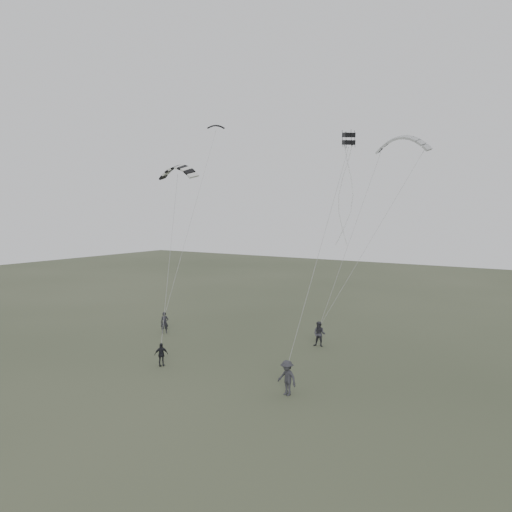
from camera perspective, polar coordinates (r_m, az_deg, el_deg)
The scene contains 9 objects.
ground at distance 32.62m, azimuth -5.94°, elevation -12.68°, with size 140.00×140.00×0.00m, color #38402B.
flyer_left at distance 41.82m, azimuth -10.41°, elevation -7.50°, with size 0.63×0.42×1.74m, color black.
flyer_right at distance 37.46m, azimuth 7.25°, elevation -8.85°, with size 0.91×0.71×1.87m, color #28282E.
flyer_center at distance 33.35m, azimuth -10.79°, elevation -10.99°, with size 0.88×0.37×1.50m, color black.
flyer_far at distance 27.87m, azimuth 3.56°, elevation -13.72°, with size 1.24×0.72×1.93m, color #292A2F.
kite_dark_small at distance 44.30m, azimuth -4.61°, elevation 14.63°, with size 1.48×0.45×0.50m, color black, non-canonical shape.
kite_pale_large at distance 39.75m, azimuth 16.41°, elevation 12.89°, with size 4.05×0.91×1.66m, color #9C9FA1, non-canonical shape.
kite_striped at distance 37.89m, azimuth -8.94°, elevation 10.03°, with size 3.34×0.84×1.28m, color black, non-canonical shape.
kite_box at distance 31.22m, azimuth 10.55°, elevation 13.04°, with size 0.64×0.64×0.72m, color black, non-canonical shape.
Camera 1 is at (19.42, -24.23, 9.99)m, focal length 35.00 mm.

